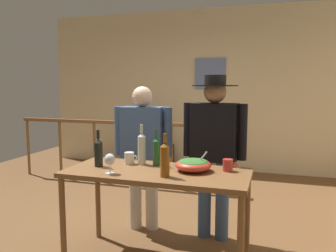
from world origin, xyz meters
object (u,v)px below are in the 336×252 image
wine_bottle_dark (98,152)px  tv_console (147,156)px  salad_bowl (193,164)px  wine_glass (110,160)px  wine_bottle_amber (165,159)px  mug_red (228,165)px  framed_picture (210,74)px  wine_bottle_green (156,151)px  flat_screen_tv (147,130)px  wine_bottle_clear (142,148)px  stair_railing (143,143)px  mug_white (129,158)px  serving_table (157,180)px  person_standing_right (214,142)px  person_standing_left (143,146)px

wine_bottle_dark → tv_console: bearing=103.4°
salad_bowl → wine_glass: 0.69m
wine_bottle_amber → mug_red: (0.45, 0.32, -0.09)m
framed_picture → wine_bottle_amber: size_ratio=1.59×
framed_picture → tv_console: framed_picture is taller
wine_bottle_green → wine_bottle_dark: bearing=-158.0°
flat_screen_tv → wine_bottle_amber: size_ratio=1.88×
wine_bottle_clear → wine_glass: bearing=-108.0°
flat_screen_tv → mug_red: size_ratio=5.36×
wine_bottle_amber → framed_picture: bearing=95.1°
framed_picture → salad_bowl: framed_picture is taller
salad_bowl → wine_bottle_dark: size_ratio=0.93×
stair_railing → mug_red: (1.54, -1.93, 0.21)m
stair_railing → wine_bottle_amber: 2.52m
mug_red → mug_white: mug_white is taller
mug_white → tv_console: bearing=108.1°
flat_screen_tv → wine_glass: wine_glass is taller
serving_table → wine_bottle_amber: 0.30m
framed_picture → stair_railing: framed_picture is taller
person_standing_right → serving_table: bearing=63.9°
wine_glass → person_standing_left: (-0.05, 0.83, -0.03)m
framed_picture → wine_bottle_amber: framed_picture is taller
framed_picture → wine_bottle_clear: (-0.01, -3.21, -0.75)m
flat_screen_tv → wine_bottle_clear: size_ratio=1.77×
stair_railing → salad_bowl: stair_railing is taller
mug_red → person_standing_left: 1.05m
wine_bottle_clear → mug_red: bearing=-0.6°
serving_table → wine_bottle_green: 0.29m
wine_bottle_dark → wine_glass: bearing=-42.9°
tv_console → person_standing_left: bearing=-69.9°
flat_screen_tv → wine_bottle_green: size_ratio=1.98×
flat_screen_tv → person_standing_right: person_standing_right is taller
framed_picture → mug_white: (-0.12, -3.23, -0.85)m
wine_bottle_green → tv_console: bearing=112.6°
serving_table → salad_bowl: bearing=15.3°
wine_glass → mug_red: (0.90, 0.37, -0.06)m
wine_bottle_green → wine_bottle_amber: 0.39m
wine_bottle_clear → person_standing_left: size_ratio=0.24×
wine_glass → mug_red: 0.97m
wine_bottle_green → mug_red: wine_bottle_green is taller
person_standing_right → person_standing_left: bearing=4.6°
serving_table → wine_glass: (-0.33, -0.21, 0.19)m
tv_console → person_standing_left: size_ratio=0.60×
flat_screen_tv → wine_glass: 3.41m
person_standing_right → salad_bowl: bearing=86.5°
wine_bottle_amber → wine_glass: bearing=-173.9°
wine_bottle_amber → stair_railing: bearing=115.8°
flat_screen_tv → wine_bottle_dark: bearing=-76.5°
flat_screen_tv → wine_bottle_dark: wine_bottle_dark is taller
serving_table → wine_glass: wine_glass is taller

